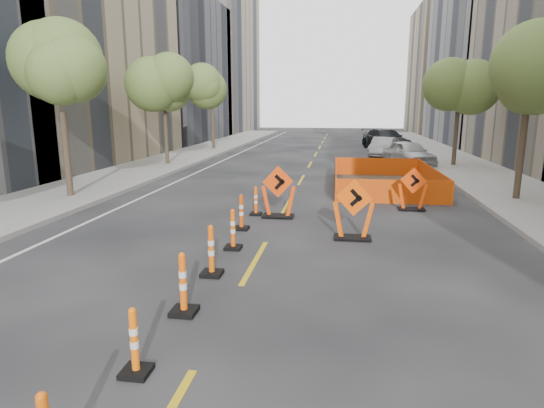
% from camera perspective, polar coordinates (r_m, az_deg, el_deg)
% --- Properties ---
extents(ground_plane, '(140.00, 140.00, 0.00)m').
position_cam_1_polar(ground_plane, '(7.07, -8.54, -17.85)').
color(ground_plane, black).
extents(sidewalk_left, '(4.00, 90.00, 0.15)m').
position_cam_1_polar(sidewalk_left, '(21.17, -22.43, 1.91)').
color(sidewalk_left, gray).
rests_on(sidewalk_left, ground).
extents(sidewalk_right, '(4.00, 90.00, 0.15)m').
position_cam_1_polar(sidewalk_right, '(19.49, 29.91, 0.38)').
color(sidewalk_right, gray).
rests_on(sidewalk_right, ground).
extents(bld_left_d, '(12.00, 16.00, 14.00)m').
position_cam_1_polar(bld_left_d, '(48.95, -14.58, 15.91)').
color(bld_left_d, '#4C4C51').
rests_on(bld_left_d, ground).
extents(bld_left_e, '(12.00, 20.00, 20.00)m').
position_cam_1_polar(bld_left_e, '(64.59, -8.76, 17.84)').
color(bld_left_e, gray).
rests_on(bld_left_e, ground).
extents(bld_right_d, '(12.00, 18.00, 20.00)m').
position_cam_1_polar(bld_right_d, '(48.86, 28.20, 18.46)').
color(bld_right_d, gray).
rests_on(bld_right_d, ground).
extents(bld_right_e, '(12.00, 14.00, 16.00)m').
position_cam_1_polar(bld_right_e, '(66.32, 22.70, 15.18)').
color(bld_right_e, tan).
rests_on(bld_right_e, ground).
extents(tree_l_b, '(2.80, 2.80, 5.95)m').
position_cam_1_polar(tree_l_b, '(18.91, -25.12, 14.14)').
color(tree_l_b, '#382B1E').
rests_on(tree_l_b, ground).
extents(tree_l_c, '(2.80, 2.80, 5.95)m').
position_cam_1_polar(tree_l_c, '(27.82, -13.42, 13.96)').
color(tree_l_c, '#382B1E').
rests_on(tree_l_c, ground).
extents(tree_l_d, '(2.80, 2.80, 5.95)m').
position_cam_1_polar(tree_l_d, '(37.29, -7.53, 13.65)').
color(tree_l_d, '#382B1E').
rests_on(tree_l_d, ground).
extents(tree_r_b, '(2.80, 2.80, 5.95)m').
position_cam_1_polar(tree_r_b, '(18.99, 29.64, 13.70)').
color(tree_r_b, '#382B1E').
rests_on(tree_r_b, ground).
extents(tree_r_c, '(2.80, 2.80, 5.95)m').
position_cam_1_polar(tree_r_c, '(28.59, 22.49, 13.33)').
color(tree_r_c, '#382B1E').
rests_on(tree_r_c, ground).
extents(channelizer_2, '(0.38, 0.38, 0.96)m').
position_cam_1_polar(channelizer_2, '(6.52, -16.90, -16.16)').
color(channelizer_2, orange).
rests_on(channelizer_2, ground).
extents(channelizer_3, '(0.44, 0.44, 1.11)m').
position_cam_1_polar(channelizer_3, '(8.01, -11.11, -9.76)').
color(channelizer_3, '#EF5B0A').
rests_on(channelizer_3, ground).
extents(channelizer_4, '(0.44, 0.44, 1.11)m').
position_cam_1_polar(channelizer_4, '(9.67, -7.63, -5.80)').
color(channelizer_4, '#E45C09').
rests_on(channelizer_4, ground).
extents(channelizer_5, '(0.41, 0.41, 1.03)m').
position_cam_1_polar(channelizer_5, '(11.37, -4.93, -3.17)').
color(channelizer_5, '#EA5A09').
rests_on(channelizer_5, ground).
extents(channelizer_6, '(0.41, 0.41, 1.04)m').
position_cam_1_polar(channelizer_6, '(13.14, -3.87, -1.02)').
color(channelizer_6, '#DB4809').
rests_on(channelizer_6, ground).
extents(channelizer_7, '(0.38, 0.38, 0.96)m').
position_cam_1_polar(channelizer_7, '(14.89, -2.04, 0.41)').
color(channelizer_7, '#F9530A').
rests_on(channelizer_7, ground).
extents(chevron_sign_left, '(1.29, 1.07, 1.68)m').
position_cam_1_polar(chevron_sign_left, '(14.50, 0.78, 1.53)').
color(chevron_sign_left, '#FF460A').
rests_on(chevron_sign_left, ground).
extents(chevron_sign_center, '(1.25, 0.96, 1.65)m').
position_cam_1_polar(chevron_sign_center, '(12.28, 10.19, -0.68)').
color(chevron_sign_center, '#FD570A').
rests_on(chevron_sign_center, ground).
extents(chevron_sign_right, '(1.14, 0.91, 1.49)m').
position_cam_1_polar(chevron_sign_right, '(16.25, 17.24, 1.81)').
color(chevron_sign_right, '#F2410A').
rests_on(chevron_sign_right, ground).
extents(safety_fence, '(4.31, 7.19, 0.89)m').
position_cam_1_polar(safety_fence, '(20.70, 13.80, 3.31)').
color(safety_fence, '#FF550D').
rests_on(safety_fence, ground).
extents(parked_car_near, '(3.11, 4.76, 1.51)m').
position_cam_1_polar(parked_car_near, '(28.57, 16.79, 6.14)').
color(parked_car_near, silver).
rests_on(parked_car_near, ground).
extents(parked_car_mid, '(2.34, 4.31, 1.35)m').
position_cam_1_polar(parked_car_mid, '(33.26, 13.72, 6.95)').
color(parked_car_mid, '#A6A5AB').
rests_on(parked_car_mid, ground).
extents(parked_car_far, '(4.23, 6.22, 1.67)m').
position_cam_1_polar(parked_car_far, '(38.79, 14.08, 7.88)').
color(parked_car_far, black).
rests_on(parked_car_far, ground).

